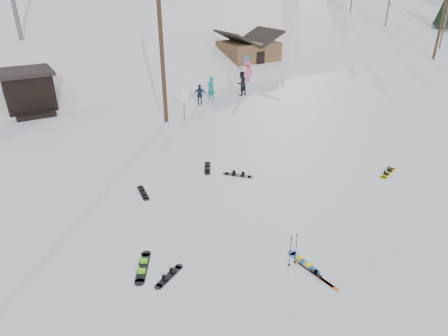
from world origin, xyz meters
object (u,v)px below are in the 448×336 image
utility_pole (161,45)px  cabin (248,55)px  hero_skis (316,274)px  hero_snowboard (304,262)px

utility_pole → cabin: utility_pole is taller
cabin → hero_skis: bearing=-119.9°
hero_snowboard → hero_skis: (-0.07, -0.64, 0.00)m
cabin → hero_snowboard: cabin is taller
utility_pole → hero_skis: bearing=-96.6°
cabin → hero_skis: (-14.83, -25.76, -1.46)m
utility_pole → cabin: bearing=37.6°
utility_pole → hero_skis: size_ratio=5.25×
utility_pole → hero_snowboard: utility_pole is taller
hero_snowboard → hero_skis: size_ratio=0.82×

